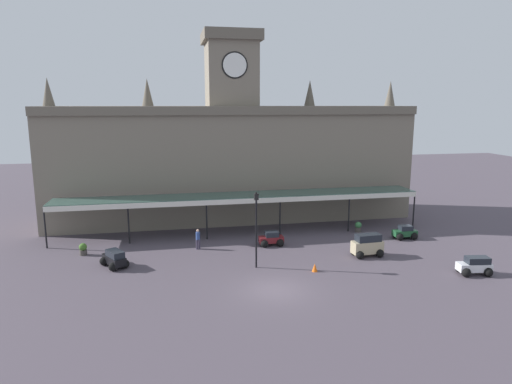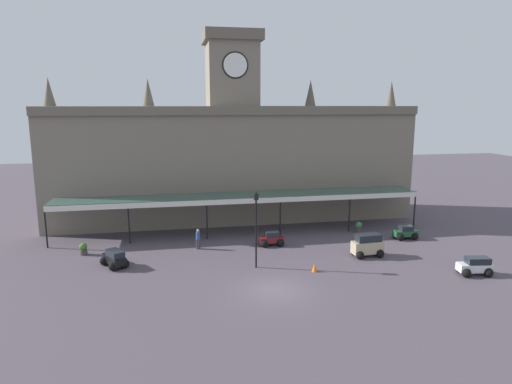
# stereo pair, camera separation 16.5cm
# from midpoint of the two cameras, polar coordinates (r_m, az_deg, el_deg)

# --- Properties ---
(ground_plane) EXTENTS (140.00, 140.00, 0.00)m
(ground_plane) POSITION_cam_midpoint_polar(r_m,az_deg,el_deg) (29.47, 2.27, -12.26)
(ground_plane) COLOR #4E454F
(station_building) EXTENTS (36.07, 7.27, 18.51)m
(station_building) POSITION_cam_midpoint_polar(r_m,az_deg,el_deg) (46.08, -3.16, 4.36)
(station_building) COLOR slate
(station_building) RESTS_ON ground
(entrance_canopy) EXTENTS (33.06, 3.26, 3.58)m
(entrance_canopy) POSITION_cam_midpoint_polar(r_m,az_deg,el_deg) (40.82, -1.97, -0.56)
(entrance_canopy) COLOR #38564C
(entrance_canopy) RESTS_ON ground
(car_green_sedan) EXTENTS (2.08, 1.57, 1.19)m
(car_green_sedan) POSITION_cam_midpoint_polar(r_m,az_deg,el_deg) (41.89, 18.18, -4.96)
(car_green_sedan) COLOR #1E512D
(car_green_sedan) RESTS_ON ground
(car_beige_van) EXTENTS (2.45, 1.69, 1.77)m
(car_beige_van) POSITION_cam_midpoint_polar(r_m,az_deg,el_deg) (36.28, 13.76, -6.67)
(car_beige_van) COLOR tan
(car_beige_van) RESTS_ON ground
(car_maroon_sedan) EXTENTS (2.05, 1.53, 1.19)m
(car_maroon_sedan) POSITION_cam_midpoint_polar(r_m,az_deg,el_deg) (37.98, 1.81, -6.03)
(car_maroon_sedan) COLOR maroon
(car_maroon_sedan) RESTS_ON ground
(car_white_estate) EXTENTS (2.36, 1.76, 1.27)m
(car_white_estate) POSITION_cam_midpoint_polar(r_m,az_deg,el_deg) (35.14, 25.79, -8.49)
(car_white_estate) COLOR silver
(car_white_estate) RESTS_ON ground
(car_black_estate) EXTENTS (2.20, 2.43, 1.27)m
(car_black_estate) POSITION_cam_midpoint_polar(r_m,az_deg,el_deg) (34.70, -17.59, -8.13)
(car_black_estate) COLOR black
(car_black_estate) RESTS_ON ground
(pedestrian_crossing_forecourt) EXTENTS (0.36, 0.34, 1.67)m
(pedestrian_crossing_forecourt) POSITION_cam_midpoint_polar(r_m,az_deg,el_deg) (37.24, -7.48, -5.82)
(pedestrian_crossing_forecourt) COLOR #3F384C
(pedestrian_crossing_forecourt) RESTS_ON ground
(victorian_lamppost) EXTENTS (0.30, 0.30, 5.60)m
(victorian_lamppost) POSITION_cam_midpoint_polar(r_m,az_deg,el_deg) (32.15, -0.12, -3.77)
(victorian_lamppost) COLOR black
(victorian_lamppost) RESTS_ON ground
(traffic_cone) EXTENTS (0.40, 0.40, 0.59)m
(traffic_cone) POSITION_cam_midpoint_polar(r_m,az_deg,el_deg) (32.59, 7.29, -9.45)
(traffic_cone) COLOR orange
(traffic_cone) RESTS_ON ground
(planter_near_kerb) EXTENTS (0.60, 0.60, 0.96)m
(planter_near_kerb) POSITION_cam_midpoint_polar(r_m,az_deg,el_deg) (38.14, -21.13, -6.74)
(planter_near_kerb) COLOR #47423D
(planter_near_kerb) RESTS_ON ground
(planter_by_canopy) EXTENTS (0.60, 0.60, 0.96)m
(planter_by_canopy) POSITION_cam_midpoint_polar(r_m,az_deg,el_deg) (42.93, 12.68, -4.30)
(planter_by_canopy) COLOR #47423D
(planter_by_canopy) RESTS_ON ground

